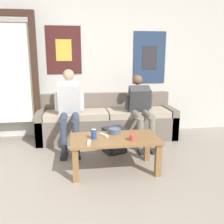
{
  "coord_description": "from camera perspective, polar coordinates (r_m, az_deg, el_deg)",
  "views": [
    {
      "loc": [
        -0.29,
        -1.88,
        1.45
      ],
      "look_at": [
        0.21,
        1.53,
        0.66
      ],
      "focal_mm": 40.0,
      "sensor_mm": 36.0,
      "label": 1
    }
  ],
  "objects": [
    {
      "name": "door_frame",
      "position": [
        4.52,
        -22.91,
        8.72
      ],
      "size": [
        1.0,
        0.1,
        2.15
      ],
      "color": "#382319",
      "rests_on": "ground_plane"
    },
    {
      "name": "coffee_table",
      "position": [
        3.17,
        0.62,
        -7.22
      ],
      "size": [
        1.1,
        0.59,
        0.44
      ],
      "color": "olive",
      "rests_on": "ground_plane"
    },
    {
      "name": "game_controller_near_right",
      "position": [
        3.21,
        -1.89,
        -5.28
      ],
      "size": [
        0.1,
        0.14,
        0.03
      ],
      "color": "white",
      "rests_on": "coffee_table"
    },
    {
      "name": "backpack",
      "position": [
        3.81,
        0.62,
        -6.56
      ],
      "size": [
        0.38,
        0.35,
        0.38
      ],
      "color": "#282D38",
      "rests_on": "ground_plane"
    },
    {
      "name": "person_seated_adult",
      "position": [
        3.95,
        -9.72,
        1.22
      ],
      "size": [
        0.47,
        0.84,
        1.23
      ],
      "color": "#384256",
      "rests_on": "ground_plane"
    },
    {
      "name": "pillar_candle",
      "position": [
        3.04,
        4.75,
        -5.8
      ],
      "size": [
        0.08,
        0.08,
        0.09
      ],
      "color": "#B24C42",
      "rests_on": "coffee_table"
    },
    {
      "name": "drink_can_blue",
      "position": [
        3.09,
        -4.17,
        -5.05
      ],
      "size": [
        0.07,
        0.07,
        0.12
      ],
      "color": "#28479E",
      "rests_on": "coffee_table"
    },
    {
      "name": "wall_back",
      "position": [
        4.61,
        -4.81,
        10.7
      ],
      "size": [
        10.0,
        0.07,
        2.55
      ],
      "color": "silver",
      "rests_on": "ground_plane"
    },
    {
      "name": "ceramic_bowl",
      "position": [
        3.3,
        0.61,
        -4.27
      ],
      "size": [
        0.16,
        0.16,
        0.07
      ],
      "color": "#475B75",
      "rests_on": "coffee_table"
    },
    {
      "name": "couch",
      "position": [
        4.43,
        -1.14,
        -2.37
      ],
      "size": [
        2.39,
        0.7,
        0.77
      ],
      "color": "#70665B",
      "rests_on": "ground_plane"
    },
    {
      "name": "person_seated_teen",
      "position": [
        4.11,
        6.55,
        1.07
      ],
      "size": [
        0.47,
        0.87,
        1.12
      ],
      "color": "gray",
      "rests_on": "ground_plane"
    },
    {
      "name": "game_controller_near_left",
      "position": [
        2.95,
        -5.27,
        -6.98
      ],
      "size": [
        0.05,
        0.15,
        0.03
      ],
      "color": "white",
      "rests_on": "coffee_table"
    }
  ]
}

